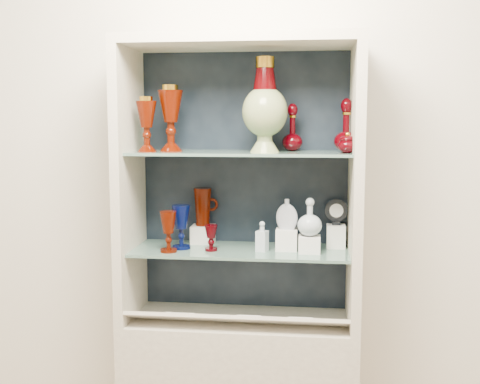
# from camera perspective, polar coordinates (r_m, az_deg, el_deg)

# --- Properties ---
(wall_back) EXTENTS (3.50, 0.02, 2.80)m
(wall_back) POSITION_cam_1_polar(r_m,az_deg,el_deg) (2.74, 0.54, 2.63)
(wall_back) COLOR silver
(wall_back) RESTS_ON ground
(cabinet_back_panel) EXTENTS (0.98, 0.02, 1.15)m
(cabinet_back_panel) POSITION_cam_1_polar(r_m,az_deg,el_deg) (2.72, 0.47, 1.01)
(cabinet_back_panel) COLOR black
(cabinet_back_panel) RESTS_ON cabinet_base
(cabinet_side_left) EXTENTS (0.04, 0.40, 1.15)m
(cabinet_side_left) POSITION_cam_1_polar(r_m,az_deg,el_deg) (2.63, -10.43, 0.69)
(cabinet_side_left) COLOR #B8AE9B
(cabinet_side_left) RESTS_ON cabinet_base
(cabinet_side_right) EXTENTS (0.04, 0.40, 1.15)m
(cabinet_side_right) POSITION_cam_1_polar(r_m,az_deg,el_deg) (2.52, 10.89, 0.41)
(cabinet_side_right) COLOR #B8AE9B
(cabinet_side_right) RESTS_ON cabinet_base
(cabinet_top_cap) EXTENTS (1.00, 0.40, 0.04)m
(cabinet_top_cap) POSITION_cam_1_polar(r_m,az_deg,el_deg) (2.54, 0.00, 14.04)
(cabinet_top_cap) COLOR #B8AE9B
(cabinet_top_cap) RESTS_ON cabinet_side_left
(shelf_lower) EXTENTS (0.92, 0.34, 0.01)m
(shelf_lower) POSITION_cam_1_polar(r_m,az_deg,el_deg) (2.60, 0.05, -5.55)
(shelf_lower) COLOR slate
(shelf_lower) RESTS_ON cabinet_side_left
(shelf_upper) EXTENTS (0.92, 0.34, 0.01)m
(shelf_upper) POSITION_cam_1_polar(r_m,az_deg,el_deg) (2.54, 0.05, 3.73)
(shelf_upper) COLOR slate
(shelf_upper) RESTS_ON cabinet_side_left
(label_ledge) EXTENTS (0.92, 0.17, 0.09)m
(label_ledge) POSITION_cam_1_polar(r_m,az_deg,el_deg) (2.55, -0.30, -12.00)
(label_ledge) COLOR #B8AE9B
(label_ledge) RESTS_ON cabinet_base
(label_card_0) EXTENTS (0.10, 0.06, 0.03)m
(label_card_0) POSITION_cam_1_polar(r_m,az_deg,el_deg) (2.54, 0.92, -11.72)
(label_card_0) COLOR white
(label_card_0) RESTS_ON label_ledge
(label_card_1) EXTENTS (0.10, 0.06, 0.03)m
(label_card_1) POSITION_cam_1_polar(r_m,az_deg,el_deg) (2.53, 5.76, -11.85)
(label_card_1) COLOR white
(label_card_1) RESTS_ON label_ledge
(label_card_2) EXTENTS (0.10, 0.06, 0.03)m
(label_card_2) POSITION_cam_1_polar(r_m,az_deg,el_deg) (2.58, -5.72, -11.42)
(label_card_2) COLOR white
(label_card_2) RESTS_ON label_ledge
(label_card_3) EXTENTS (0.10, 0.06, 0.03)m
(label_card_3) POSITION_cam_1_polar(r_m,az_deg,el_deg) (2.58, -5.35, -11.44)
(label_card_3) COLOR white
(label_card_3) RESTS_ON label_ledge
(pedestal_lamp_left) EXTENTS (0.10, 0.10, 0.23)m
(pedestal_lamp_left) POSITION_cam_1_polar(r_m,az_deg,el_deg) (2.56, -8.85, 6.37)
(pedestal_lamp_left) COLOR #4C0D00
(pedestal_lamp_left) RESTS_ON shelf_upper
(pedestal_lamp_right) EXTENTS (0.14, 0.14, 0.28)m
(pedestal_lamp_right) POSITION_cam_1_polar(r_m,az_deg,el_deg) (2.58, -6.59, 6.96)
(pedestal_lamp_right) COLOR #4C0D00
(pedestal_lamp_right) RESTS_ON shelf_upper
(enamel_urn) EXTENTS (0.21, 0.21, 0.39)m
(enamel_urn) POSITION_cam_1_polar(r_m,az_deg,el_deg) (2.50, 2.37, 8.25)
(enamel_urn) COLOR #0F4914
(enamel_urn) RESTS_ON shelf_upper
(ruby_decanter_a) EXTENTS (0.10, 0.10, 0.23)m
(ruby_decanter_a) POSITION_cam_1_polar(r_m,az_deg,el_deg) (2.58, 5.00, 6.40)
(ruby_decanter_a) COLOR #390004
(ruby_decanter_a) RESTS_ON shelf_upper
(ruby_decanter_b) EXTENTS (0.12, 0.12, 0.24)m
(ruby_decanter_b) POSITION_cam_1_polar(r_m,az_deg,el_deg) (2.56, 10.04, 6.41)
(ruby_decanter_b) COLOR #390004
(ruby_decanter_b) RESTS_ON shelf_upper
(lidded_bowl) EXTENTS (0.09, 0.09, 0.09)m
(lidded_bowl) POSITION_cam_1_polar(r_m,az_deg,el_deg) (2.46, 10.13, 4.66)
(lidded_bowl) COLOR #390004
(lidded_bowl) RESTS_ON shelf_upper
(cobalt_goblet) EXTENTS (0.09, 0.09, 0.19)m
(cobalt_goblet) POSITION_cam_1_polar(r_m,az_deg,el_deg) (2.60, -5.59, -3.32)
(cobalt_goblet) COLOR #02093A
(cobalt_goblet) RESTS_ON shelf_lower
(ruby_goblet_tall) EXTENTS (0.09, 0.09, 0.17)m
(ruby_goblet_tall) POSITION_cam_1_polar(r_m,az_deg,el_deg) (2.54, -6.81, -3.76)
(ruby_goblet_tall) COLOR #4C0D00
(ruby_goblet_tall) RESTS_ON shelf_lower
(ruby_goblet_small) EXTENTS (0.07, 0.07, 0.11)m
(ruby_goblet_small) POSITION_cam_1_polar(r_m,az_deg,el_deg) (2.56, -2.76, -4.37)
(ruby_goblet_small) COLOR #390004
(ruby_goblet_small) RESTS_ON shelf_lower
(riser_ruby_pitcher) EXTENTS (0.10, 0.10, 0.08)m
(riser_ruby_pitcher) POSITION_cam_1_polar(r_m,az_deg,el_deg) (2.72, -3.54, -4.01)
(riser_ruby_pitcher) COLOR silver
(riser_ruby_pitcher) RESTS_ON shelf_lower
(ruby_pitcher) EXTENTS (0.15, 0.12, 0.17)m
(ruby_pitcher) POSITION_cam_1_polar(r_m,az_deg,el_deg) (2.70, -3.56, -1.41)
(ruby_pitcher) COLOR #4C0D00
(ruby_pitcher) RESTS_ON riser_ruby_pitcher
(clear_square_bottle) EXTENTS (0.06, 0.06, 0.13)m
(clear_square_bottle) POSITION_cam_1_polar(r_m,az_deg,el_deg) (2.54, 2.11, -4.22)
(clear_square_bottle) COLOR #ABBBC5
(clear_square_bottle) RESTS_ON shelf_lower
(riser_flat_flask) EXTENTS (0.09, 0.09, 0.09)m
(riser_flat_flask) POSITION_cam_1_polar(r_m,az_deg,el_deg) (2.58, 4.44, -4.52)
(riser_flat_flask) COLOR silver
(riser_flat_flask) RESTS_ON shelf_lower
(flat_flask) EXTENTS (0.10, 0.06, 0.13)m
(flat_flask) POSITION_cam_1_polar(r_m,az_deg,el_deg) (2.56, 4.46, -2.06)
(flat_flask) COLOR #A7ADBC
(flat_flask) RESTS_ON riser_flat_flask
(riser_clear_round_decanter) EXTENTS (0.09, 0.09, 0.07)m
(riser_clear_round_decanter) POSITION_cam_1_polar(r_m,az_deg,el_deg) (2.54, 6.60, -4.94)
(riser_clear_round_decanter) COLOR silver
(riser_clear_round_decanter) RESTS_ON shelf_lower
(clear_round_decanter) EXTENTS (0.12, 0.12, 0.15)m
(clear_round_decanter) POSITION_cam_1_polar(r_m,az_deg,el_deg) (2.52, 6.63, -2.46)
(clear_round_decanter) COLOR #ABBBC5
(clear_round_decanter) RESTS_ON riser_clear_round_decanter
(riser_cameo_medallion) EXTENTS (0.08, 0.08, 0.10)m
(riser_cameo_medallion) POSITION_cam_1_polar(r_m,az_deg,el_deg) (2.65, 9.08, -4.16)
(riser_cameo_medallion) COLOR silver
(riser_cameo_medallion) RESTS_ON shelf_lower
(cameo_medallion) EXTENTS (0.10, 0.04, 0.12)m
(cameo_medallion) POSITION_cam_1_polar(r_m,az_deg,el_deg) (2.63, 9.12, -1.85)
(cameo_medallion) COLOR black
(cameo_medallion) RESTS_ON riser_cameo_medallion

